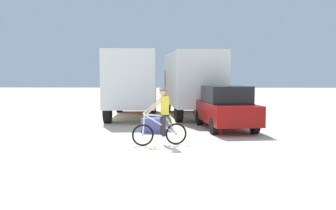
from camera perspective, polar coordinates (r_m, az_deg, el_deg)
The scene contains 6 objects.
ground_plane at distance 9.88m, azimuth -0.71°, elevation -7.83°, with size 120.00×120.00×0.00m, color beige.
box_truck_avon_van at distance 18.64m, azimuth -5.64°, elevation 3.77°, with size 2.70×6.86×3.35m.
box_truck_white_box at distance 18.99m, azimuth 3.83°, elevation 3.80°, with size 3.22×7.00×3.35m.
sedan_parked at distance 14.52m, azimuth 9.16°, elevation -0.39°, with size 2.36×4.41×1.76m.
cyclist_orange_shirt at distance 10.93m, azimuth -1.05°, elevation -2.13°, with size 1.69×0.61×1.82m.
supply_crate at distance 13.67m, azimuth -2.45°, elevation -3.20°, with size 0.77×0.78×0.55m, color #4C5199.
Camera 1 is at (0.37, -9.64, 2.11)m, focal length 37.93 mm.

